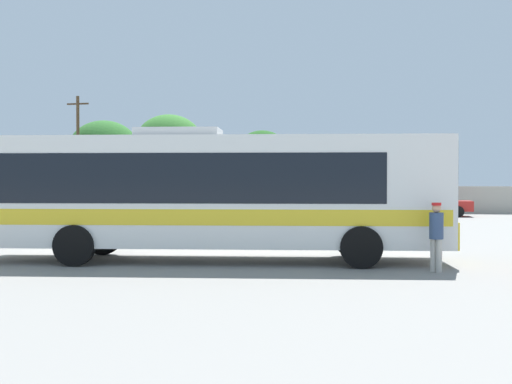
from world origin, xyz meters
TOP-DOWN VIEW (x-y plane):
  - ground_plane at (0.00, 10.00)m, footprint 300.00×300.00m
  - perimeter_wall at (0.00, 25.81)m, footprint 80.00×0.30m
  - coach_bus_white_yellow at (0.44, -0.27)m, footprint 12.45×3.68m
  - attendant_by_bus_door at (6.19, -1.53)m, footprint 0.46×0.46m
  - parked_car_leftmost_black at (-9.44, 22.37)m, footprint 4.38×2.06m
  - parked_car_second_silver at (-3.95, 22.40)m, footprint 4.16×2.13m
  - parked_car_third_silver at (1.83, 22.84)m, footprint 4.27×2.25m
  - parked_car_rightmost_red at (8.90, 22.31)m, footprint 4.57×2.09m
  - utility_pole_near at (-16.68, 29.72)m, footprint 1.80×0.29m
  - roadside_tree_left at (-15.80, 32.78)m, footprint 5.77×5.77m
  - roadside_tree_midleft at (-8.89, 27.90)m, footprint 4.90×4.90m
  - roadside_tree_midright at (-2.70, 32.30)m, footprint 4.12×4.12m
  - roadside_tree_right at (8.87, 30.72)m, footprint 3.68×3.68m

SIDE VIEW (x-z plane):
  - ground_plane at x=0.00m, z-range 0.00..0.00m
  - parked_car_rightmost_red at x=8.90m, z-range 0.05..1.47m
  - parked_car_second_silver at x=-3.95m, z-range 0.04..1.54m
  - parked_car_leftmost_black at x=-9.44m, z-range 0.04..1.58m
  - parked_car_third_silver at x=1.83m, z-range 0.04..1.59m
  - perimeter_wall at x=0.00m, z-range 0.00..1.76m
  - attendant_by_bus_door at x=6.19m, z-range 0.11..1.75m
  - coach_bus_white_yellow at x=0.44m, z-range 0.12..3.65m
  - roadside_tree_right at x=8.87m, z-range 1.08..6.40m
  - roadside_tree_midright at x=-2.70m, z-range 1.24..7.26m
  - utility_pole_near at x=-16.68m, z-range 0.18..8.80m
  - roadside_tree_left at x=-15.80m, z-range 1.05..8.06m
  - roadside_tree_midleft at x=-8.89m, z-range 1.36..8.26m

